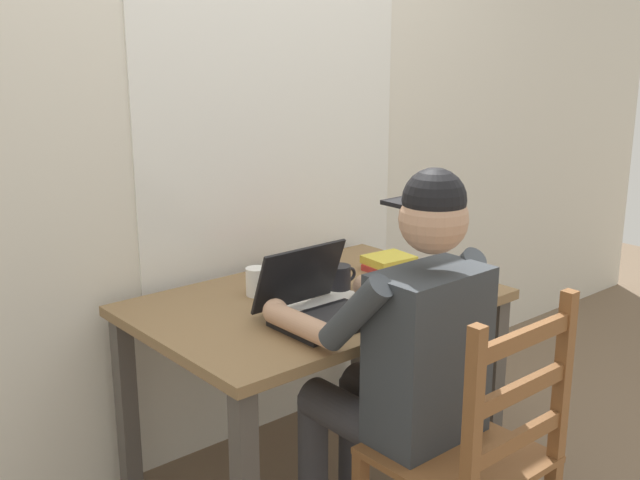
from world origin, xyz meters
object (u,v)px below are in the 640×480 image
object	(u,v)px
book_stack_side	(389,263)
seated_person	(401,353)
coffee_mug_dark	(339,278)
computer_mouse	(388,305)
book_stack_main	(304,265)
desk	(316,324)
wooden_chair	(473,460)
laptop	(318,303)
coffee_mug_white	(257,281)

from	to	relation	value
book_stack_side	seated_person	bearing A→B (deg)	-132.63
seated_person	coffee_mug_dark	xyz separation A→B (m)	(0.19, 0.48, 0.07)
coffee_mug_dark	book_stack_side	xyz separation A→B (m)	(0.31, 0.06, -0.02)
computer_mouse	book_stack_main	size ratio (longest dim) A/B	0.49
desk	book_stack_side	xyz separation A→B (m)	(0.42, 0.06, 0.12)
seated_person	book_stack_side	distance (m)	0.74
coffee_mug_dark	wooden_chair	bearing A→B (deg)	-103.85
book_stack_main	laptop	bearing A→B (deg)	-123.47
computer_mouse	coffee_mug_white	xyz separation A→B (m)	(-0.23, 0.40, 0.03)
book_stack_main	book_stack_side	size ratio (longest dim) A/B	1.11
wooden_chair	laptop	size ratio (longest dim) A/B	2.87
laptop	computer_mouse	xyz separation A→B (m)	(0.22, -0.09, -0.04)
desk	coffee_mug_white	bearing A→B (deg)	131.29
desk	laptop	world-z (taller)	laptop
book_stack_side	computer_mouse	bearing A→B (deg)	-135.89
laptop	book_stack_side	bearing A→B (deg)	21.95
coffee_mug_dark	book_stack_main	world-z (taller)	coffee_mug_dark
wooden_chair	coffee_mug_dark	distance (m)	0.84
laptop	coffee_mug_dark	distance (m)	0.28
wooden_chair	computer_mouse	distance (m)	0.60
laptop	book_stack_side	world-z (taller)	laptop
desk	book_stack_main	distance (m)	0.28
wooden_chair	book_stack_side	distance (m)	1.00
computer_mouse	book_stack_main	world-z (taller)	book_stack_main
book_stack_main	desk	bearing A→B (deg)	-119.51
seated_person	computer_mouse	distance (m)	0.30
wooden_chair	coffee_mug_white	world-z (taller)	wooden_chair
computer_mouse	coffee_mug_dark	world-z (taller)	coffee_mug_dark
wooden_chair	coffee_mug_dark	xyz separation A→B (m)	(0.19, 0.76, 0.30)
wooden_chair	book_stack_main	bearing A→B (deg)	78.35
coffee_mug_white	coffee_mug_dark	bearing A→B (deg)	-32.13
desk	coffee_mug_white	distance (m)	0.25
book_stack_main	book_stack_side	world-z (taller)	book_stack_main
seated_person	laptop	bearing A→B (deg)	97.76
computer_mouse	book_stack_side	xyz separation A→B (m)	(0.32, 0.31, 0.01)
desk	book_stack_side	world-z (taller)	book_stack_side
laptop	book_stack_main	size ratio (longest dim) A/B	1.61
desk	coffee_mug_white	size ratio (longest dim) A/B	10.70
wooden_chair	coffee_mug_white	distance (m)	0.96
book_stack_main	wooden_chair	bearing A→B (deg)	-101.65
desk	computer_mouse	world-z (taller)	computer_mouse
desk	computer_mouse	size ratio (longest dim) A/B	12.13
laptop	coffee_mug_dark	world-z (taller)	laptop
computer_mouse	seated_person	bearing A→B (deg)	-127.66
book_stack_side	desk	bearing A→B (deg)	-171.42
seated_person	book_stack_main	world-z (taller)	seated_person
computer_mouse	coffee_mug_dark	xyz separation A→B (m)	(0.01, 0.25, 0.03)
computer_mouse	coffee_mug_white	size ratio (longest dim) A/B	0.88
laptop	book_stack_main	bearing A→B (deg)	56.53
computer_mouse	wooden_chair	bearing A→B (deg)	-109.24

